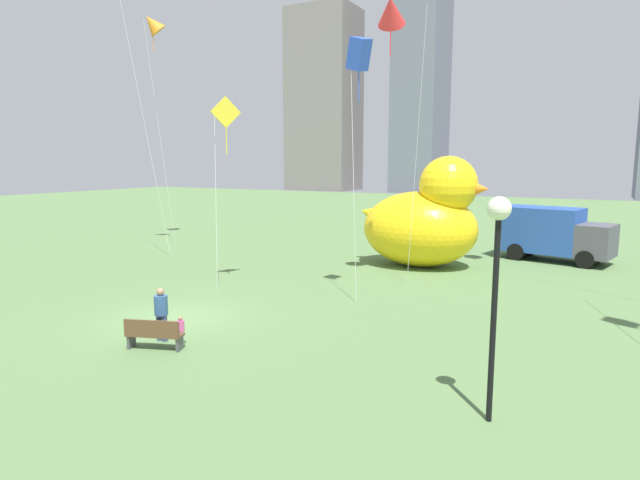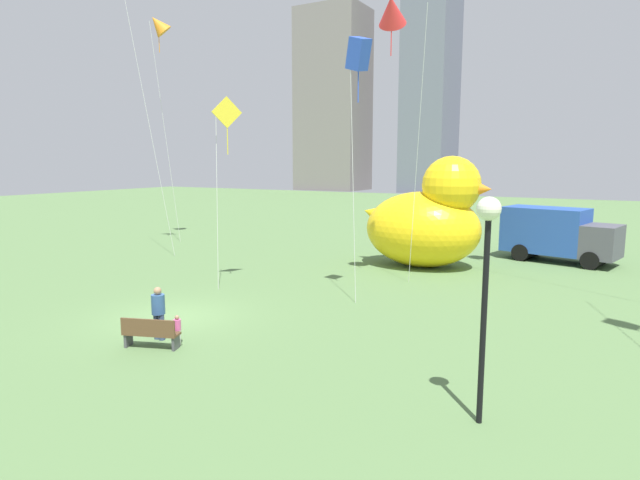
# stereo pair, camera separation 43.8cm
# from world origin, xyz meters

# --- Properties ---
(ground_plane) EXTENTS (140.00, 140.00, 0.00)m
(ground_plane) POSITION_xyz_m (0.00, 0.00, 0.00)
(ground_plane) COLOR #567946
(park_bench) EXTENTS (1.68, 0.95, 0.90)m
(park_bench) POSITION_xyz_m (1.64, -2.53, 0.47)
(park_bench) COLOR brown
(park_bench) RESTS_ON ground
(person_adult) EXTENTS (0.39, 0.39, 1.61)m
(person_adult) POSITION_xyz_m (1.27, -1.83, 0.89)
(person_adult) COLOR #38476B
(person_adult) RESTS_ON ground
(person_child) EXTENTS (0.22, 0.22, 0.88)m
(person_child) POSITION_xyz_m (2.07, -1.90, 0.49)
(person_child) COLOR silver
(person_child) RESTS_ON ground
(giant_inflatable_duck) EXTENTS (6.71, 4.31, 5.56)m
(giant_inflatable_duck) POSITION_xyz_m (4.76, 12.79, 2.37)
(giant_inflatable_duck) COLOR yellow
(giant_inflatable_duck) RESTS_ON ground
(lamppost) EXTENTS (0.47, 0.47, 4.63)m
(lamppost) POSITION_xyz_m (10.81, -2.33, 3.55)
(lamppost) COLOR black
(lamppost) RESTS_ON ground
(box_truck) EXTENTS (6.03, 3.53, 2.85)m
(box_truck) POSITION_xyz_m (10.35, 17.53, 1.44)
(box_truck) COLOR #264CA5
(box_truck) RESTS_ON ground
(city_skyline) EXTENTS (63.35, 12.09, 40.59)m
(city_skyline) POSITION_xyz_m (-18.58, 76.51, 16.81)
(city_skyline) COLOR gray
(city_skyline) RESTS_ON ground
(kite_blue) EXTENTS (0.97, 0.91, 9.76)m
(kite_blue) POSITION_xyz_m (4.51, 5.06, 9.06)
(kite_blue) COLOR silver
(kite_blue) RESTS_ON ground
(kite_yellow) EXTENTS (1.08, 1.25, 7.91)m
(kite_yellow) POSITION_xyz_m (-1.19, 4.58, 7.03)
(kite_yellow) COLOR silver
(kite_yellow) RESTS_ON ground
(kite_orange) EXTENTS (1.87, 1.91, 14.65)m
(kite_orange) POSITION_xyz_m (-13.17, 12.82, 13.84)
(kite_orange) COLOR silver
(kite_orange) RESTS_ON ground
(kite_red) EXTENTS (2.33, 2.49, 11.89)m
(kite_red) POSITION_xyz_m (4.77, 7.51, 11.09)
(kite_red) COLOR silver
(kite_red) RESTS_ON ground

